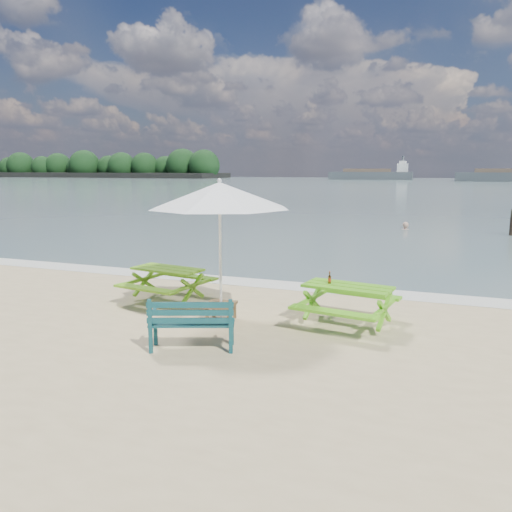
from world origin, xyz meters
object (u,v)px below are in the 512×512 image
at_px(patio_umbrella, 220,195).
at_px(swimmer, 404,239).
at_px(side_table, 221,311).
at_px(picnic_table_right, 347,306).
at_px(picnic_table_left, 168,285).
at_px(park_bench, 192,333).
at_px(beer_bottle, 330,280).

relative_size(patio_umbrella, swimmer, 1.81).
bearing_deg(side_table, picnic_table_right, 13.60).
bearing_deg(picnic_table_right, swimmer, 90.34).
bearing_deg(picnic_table_left, picnic_table_right, -5.25).
bearing_deg(park_bench, picnic_table_left, 127.46).
bearing_deg(patio_umbrella, park_bench, -82.87).
bearing_deg(swimmer, side_table, -97.61).
bearing_deg(patio_umbrella, picnic_table_right, 13.60).
xyz_separation_m(picnic_table_left, picnic_table_right, (4.01, -0.37, 0.01)).
distance_m(picnic_table_left, picnic_table_right, 4.03).
distance_m(picnic_table_right, beer_bottle, 0.59).
xyz_separation_m(picnic_table_right, patio_umbrella, (-2.31, -0.56, 2.03)).
bearing_deg(park_bench, side_table, 97.13).
xyz_separation_m(picnic_table_right, beer_bottle, (-0.35, 0.04, 0.47)).
distance_m(patio_umbrella, beer_bottle, 2.57).
height_order(picnic_table_left, park_bench, park_bench).
relative_size(picnic_table_right, side_table, 3.33).
xyz_separation_m(patio_umbrella, beer_bottle, (1.96, 0.60, -1.56)).
xyz_separation_m(beer_bottle, swimmer, (0.26, 15.98, -1.31)).
height_order(picnic_table_left, side_table, picnic_table_left).
bearing_deg(picnic_table_left, swimmer, 75.95).
distance_m(picnic_table_left, patio_umbrella, 2.81).
bearing_deg(beer_bottle, swimmer, 89.08).
distance_m(side_table, swimmer, 16.75).
height_order(picnic_table_right, swimmer, picnic_table_right).
bearing_deg(picnic_table_right, picnic_table_left, 174.75).
bearing_deg(swimmer, beer_bottle, -90.92).
bearing_deg(picnic_table_right, beer_bottle, 173.24).
xyz_separation_m(park_bench, beer_bottle, (1.77, 2.15, 0.58)).
height_order(picnic_table_left, picnic_table_right, picnic_table_right).
height_order(side_table, swimmer, swimmer).
relative_size(park_bench, beer_bottle, 6.23).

